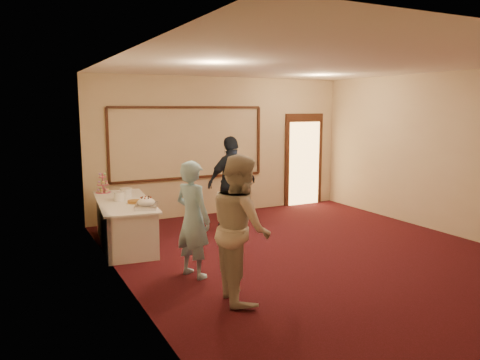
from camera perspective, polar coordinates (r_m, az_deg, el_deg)
name	(u,v)px	position (r m, az deg, el deg)	size (l,w,h in m)	color
floor	(315,255)	(7.69, 9.10, -9.04)	(7.00, 7.00, 0.00)	#330B0B
room_walls	(318,129)	(7.33, 9.49, 6.21)	(6.04, 7.04, 3.02)	beige
wall_molding	(189,143)	(10.04, -6.24, 4.53)	(3.45, 0.04, 1.55)	black
doorway	(304,160)	(11.46, 7.77, 2.42)	(1.05, 0.07, 2.20)	black
buffet_table	(125,223)	(8.31, -13.88, -5.06)	(1.10, 2.32, 0.77)	white
pavlova_tray	(146,204)	(7.53, -11.36, -2.84)	(0.46, 0.53, 0.17)	silver
cupcake_stand	(103,185)	(9.09, -16.38, -0.60)	(0.27, 0.27, 0.40)	#D9537B
plate_stack_a	(119,196)	(8.21, -14.51, -1.96)	(0.19, 0.19, 0.16)	white
plate_stack_b	(126,193)	(8.47, -13.72, -1.55)	(0.20, 0.20, 0.17)	white
tart	(135,202)	(7.94, -12.70, -2.64)	(0.28, 0.28, 0.06)	white
man	(193,219)	(6.52, -5.76, -4.78)	(0.60, 0.39, 1.64)	#9AD4F2
woman	(241,228)	(5.71, 0.08, -5.84)	(0.87, 0.68, 1.80)	beige
guest	(232,183)	(9.07, -0.99, -0.33)	(1.06, 0.44, 1.80)	black
camera_flash	(240,159)	(8.82, -0.02, 2.54)	(0.07, 0.04, 0.05)	white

